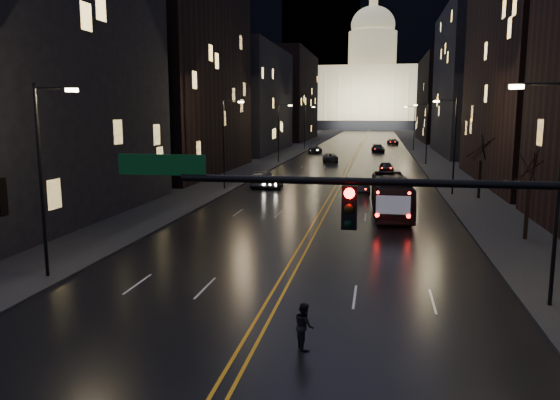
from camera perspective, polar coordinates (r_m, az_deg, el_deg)
The scene contains 34 objects.
road at distance 142.61m, azimuth 8.62°, elevation 5.98°, with size 20.00×320.00×0.02m, color black.
sidewalk_left at distance 143.69m, azimuth 3.00°, elevation 6.12°, with size 8.00×320.00×0.16m, color black.
sidewalk_right at distance 142.89m, azimuth 14.27°, elevation 5.84°, with size 8.00×320.00×0.16m, color black.
center_line at distance 142.61m, azimuth 8.62°, elevation 5.99°, with size 0.62×320.00×0.01m, color orange.
building_left_near at distance 42.67m, azimuth -26.55°, elevation 12.61°, with size 12.00×28.00×22.00m, color black.
building_left_mid at distance 71.21m, azimuth -10.78°, elevation 14.07°, with size 12.00×30.00×28.00m, color black.
building_left_far at distance 107.34m, azimuth -3.35°, elevation 10.38°, with size 12.00×34.00×20.00m, color black.
building_left_dist at distance 154.45m, azimuth 0.89°, elevation 10.77°, with size 12.00×40.00×24.00m, color black.
building_right_tall at distance 65.56m, azimuth 26.40°, elevation 18.15°, with size 12.00×30.00×38.00m, color black.
building_right_mid at distance 105.83m, azimuth 19.82°, elevation 11.51°, with size 12.00×34.00×26.00m, color black.
building_right_dist at distance 153.31m, azimuth 16.82°, elevation 10.02°, with size 12.00×40.00×22.00m, color black.
mountain_ridge at distance 398.11m, azimuth 16.03°, elevation 17.12°, with size 520.00×60.00×130.00m, color black.
capitol at distance 262.54m, azimuth 9.51°, elevation 11.13°, with size 90.00×50.00×58.50m.
traffic_signal at distance 12.74m, azimuth 18.11°, elevation -3.28°, with size 17.29×0.45×7.00m.
streetlamp_right_near at distance 23.47m, azimuth 26.75°, elevation 1.68°, with size 2.13×0.25×9.00m.
streetlamp_left_near at distance 27.00m, azimuth -23.42°, elevation 2.76°, with size 2.13×0.25×9.00m.
streetlamp_right_mid at distance 52.83m, azimuth 17.60°, elevation 5.87°, with size 2.13×0.25×9.00m.
streetlamp_left_mid at distance 54.49m, azimuth -5.71°, elevation 6.34°, with size 2.13×0.25×9.00m.
streetlamp_right_far at distance 82.65m, azimuth 15.00°, elevation 7.04°, with size 2.13×0.25×9.00m.
streetlamp_left_far at distance 83.72m, azimuth -0.04°, elevation 7.37°, with size 2.13×0.25×9.00m.
streetlamp_right_dist at distance 112.57m, azimuth 13.77°, elevation 7.58°, with size 2.13×0.25×9.00m.
streetlamp_left_dist at distance 113.36m, azimuth 2.69°, elevation 7.84°, with size 2.13×0.25×9.00m.
tree_right_mid at distance 35.62m, azimuth 24.67°, elevation 3.16°, with size 2.40×2.40×6.65m.
tree_right_far at distance 51.22m, azimuth 20.29°, elevation 5.02°, with size 2.40×2.40×6.65m.
bus at distance 41.99m, azimuth 11.53°, elevation 0.43°, with size 2.50×10.69×2.98m, color black.
oncoming_car_a at distance 55.67m, azimuth -0.66°, elevation 1.92°, with size 1.66×4.11×1.40m, color black.
oncoming_car_b at distance 56.40m, azimuth -1.84°, elevation 2.14°, with size 1.76×5.05×1.66m, color black.
oncoming_car_c at distance 85.84m, azimuth 5.27°, elevation 4.44°, with size 2.30×4.98×1.39m, color black.
oncoming_car_d at distance 104.14m, azimuth 3.69°, elevation 5.30°, with size 1.98×4.87×1.41m, color black.
receding_car_a at distance 52.72m, azimuth 8.39°, elevation 1.45°, with size 1.55×4.45×1.47m, color black.
receding_car_b at distance 72.37m, azimuth 11.05°, elevation 3.41°, with size 1.58×3.93×1.34m, color black.
receding_car_c at distance 107.94m, azimuth 10.20°, elevation 5.34°, with size 2.13×5.25×1.52m, color black.
receding_car_d at distance 133.86m, azimuth 11.71°, elevation 5.99°, with size 2.35×5.09×1.42m, color black.
pedestrian_b at distance 18.47m, azimuth 2.54°, elevation -12.98°, with size 0.76×0.42×1.57m, color black.
Camera 1 is at (4.12, -12.34, 7.75)m, focal length 35.00 mm.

